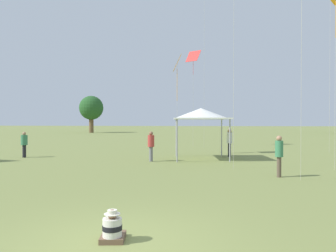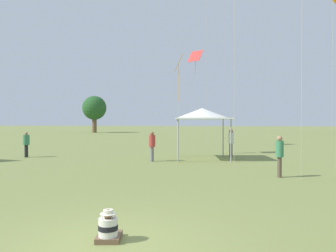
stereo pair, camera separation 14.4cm
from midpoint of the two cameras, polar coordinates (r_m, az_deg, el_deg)
The scene contains 11 objects.
ground_plane at distance 6.21m, azimuth -9.76°, elevation -19.94°, with size 300.00×300.00×0.00m, color olive.
seated_toddler at distance 6.37m, azimuth -9.68°, elevation -17.18°, with size 0.52×0.61×0.59m.
person_standing_0 at distance 21.79m, azimuth -23.28°, elevation -2.64°, with size 0.48×0.48×1.56m.
person_standing_1 at distance 20.55m, azimuth 11.10°, elevation -2.44°, with size 0.41×0.41×1.73m.
person_standing_2 at distance 13.61m, azimuth 19.14°, elevation -4.34°, with size 0.41×0.41×1.64m.
person_standing_3 at distance 22.97m, azimuth 11.14°, elevation -2.09°, with size 0.29×0.29×1.70m.
person_standing_4 at distance 17.99m, azimuth -2.56°, elevation -3.08°, with size 0.44×0.44×1.65m.
canopy_tent at distance 19.12m, azimuth 6.21°, elevation 2.10°, with size 3.55×3.55×2.97m.
kite_1 at distance 21.84m, azimuth 2.05°, elevation 10.53°, with size 0.69×1.19×6.53m.
kite_6 at distance 29.73m, azimuth 4.92°, elevation 11.78°, with size 1.41×1.21×8.51m.
distant_tree_0 at distance 65.51m, azimuth -12.64°, elevation 3.04°, with size 4.67×4.67×7.17m.
Camera 2 is at (1.91, -5.50, 2.20)m, focal length 35.00 mm.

